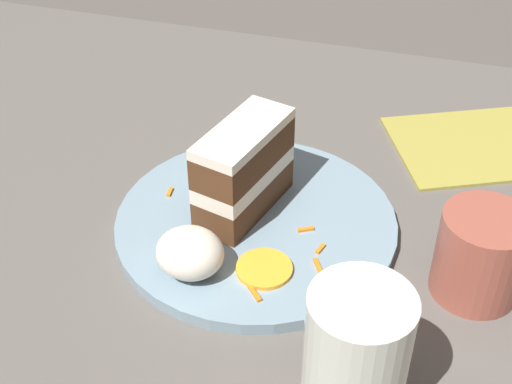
{
  "coord_description": "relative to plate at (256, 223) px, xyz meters",
  "views": [
    {
      "loc": [
        -0.13,
        0.56,
        0.51
      ],
      "look_at": [
        0.03,
        0.01,
        0.07
      ],
      "focal_mm": 50.0,
      "sensor_mm": 36.0,
      "label": 1
    }
  ],
  "objects": [
    {
      "name": "dining_table",
      "position": [
        -0.03,
        -0.01,
        -0.02
      ],
      "size": [
        1.37,
        0.85,
        0.03
      ],
      "primitive_type": "cube",
      "color": "#56514C",
      "rests_on": "ground"
    },
    {
      "name": "ground_plane",
      "position": [
        -0.03,
        -0.01,
        -0.03
      ],
      "size": [
        6.0,
        6.0,
        0.0
      ],
      "primitive_type": "plane",
      "color": "#4C4742",
      "rests_on": "ground"
    },
    {
      "name": "coffee_mug",
      "position": [
        -0.22,
        0.03,
        0.04
      ],
      "size": [
        0.08,
        0.08,
        0.09
      ],
      "color": "#994C3D",
      "rests_on": "dining_table"
    },
    {
      "name": "carrot_shreds_scatter",
      "position": [
        -0.02,
        0.01,
        0.01
      ],
      "size": [
        0.19,
        0.23,
        0.0
      ],
      "color": "orange",
      "rests_on": "plate"
    },
    {
      "name": "plate",
      "position": [
        0.0,
        0.0,
        0.0
      ],
      "size": [
        0.29,
        0.29,
        0.01
      ],
      "primitive_type": "cylinder",
      "color": "gray",
      "rests_on": "dining_table"
    },
    {
      "name": "cake_slice",
      "position": [
        0.02,
        -0.02,
        0.06
      ],
      "size": [
        0.08,
        0.13,
        0.1
      ],
      "rotation": [
        0.0,
        0.0,
        2.89
      ],
      "color": "#4C2D19",
      "rests_on": "plate"
    },
    {
      "name": "cream_dollop",
      "position": [
        0.04,
        0.09,
        0.03
      ],
      "size": [
        0.06,
        0.06,
        0.05
      ],
      "primitive_type": "ellipsoid",
      "color": "silver",
      "rests_on": "plate"
    },
    {
      "name": "drinking_glass",
      "position": [
        -0.13,
        0.19,
        0.05
      ],
      "size": [
        0.08,
        0.08,
        0.13
      ],
      "color": "beige",
      "rests_on": "dining_table"
    },
    {
      "name": "menu_card",
      "position": [
        -0.21,
        -0.22,
        -0.0
      ],
      "size": [
        0.24,
        0.22,
        0.0
      ],
      "primitive_type": "cube",
      "rotation": [
        0.0,
        0.0,
        5.15
      ],
      "color": "#9E933D",
      "rests_on": "dining_table"
    },
    {
      "name": "orange_garnish",
      "position": [
        -0.03,
        0.07,
        0.01
      ],
      "size": [
        0.05,
        0.05,
        0.0
      ],
      "primitive_type": "cylinder",
      "color": "orange",
      "rests_on": "plate"
    }
  ]
}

